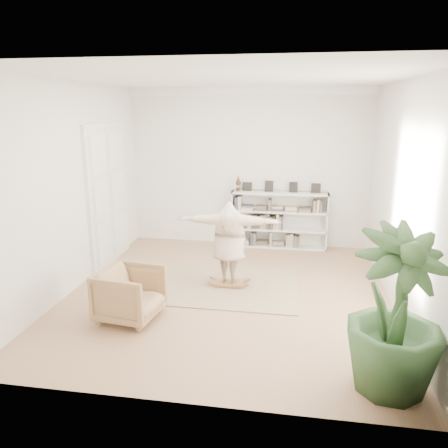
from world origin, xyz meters
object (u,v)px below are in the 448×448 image
Objects in this scene: bookshelf at (279,221)px; houseplant at (396,312)px; rocker_board at (229,283)px; person at (229,240)px; armchair at (130,294)px.

bookshelf is 5.39m from houseplant.
rocker_board is 0.81m from person.
armchair is 2.00m from rocker_board.
person reaches higher than rocker_board.
bookshelf is 2.48× the size of armchair.
bookshelf is 4.25× the size of rocker_board.
houseplant is at bearing -49.19° from rocker_board.
rocker_board is (-0.77, -2.51, -0.57)m from bookshelf.
person is at bearing 130.40° from houseplant.
houseplant is (3.57, -1.18, 0.56)m from armchair.
rocker_board is (1.31, 1.48, -0.33)m from armchair.
bookshelf is 4.51m from armchair.
bookshelf is at bearing 106.06° from houseplant.
person is at bearing -33.55° from armchair.
rocker_board is 0.27× the size of houseplant.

